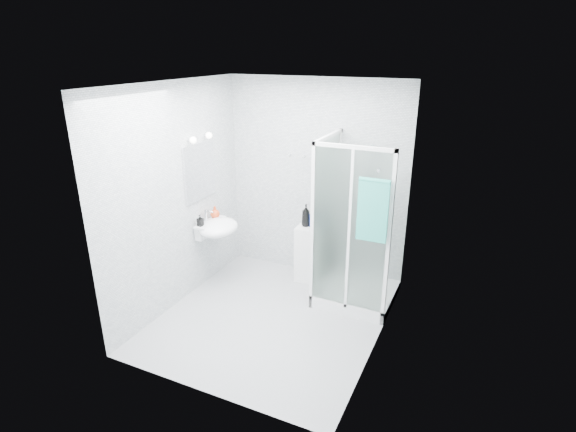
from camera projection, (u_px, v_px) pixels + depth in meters
The scene contains 12 objects.
room at pixel (270, 213), 4.70m from camera, with size 2.40×2.60×2.60m.
shower_enclosure at pixel (349, 267), 5.39m from camera, with size 0.90×0.95×2.00m.
wall_basin at pixel (217, 228), 5.65m from camera, with size 0.46×0.56×0.35m.
mirror at pixel (200, 172), 5.48m from camera, with size 0.02×0.60×0.70m, color white.
vanity_lights at pixel (201, 138), 5.31m from camera, with size 0.10×0.40×0.08m.
wall_hooks at pixel (296, 156), 5.75m from camera, with size 0.23×0.06×0.03m.
storage_cabinet at pixel (309, 253), 5.91m from camera, with size 0.32×0.34×0.76m.
hand_towel at pixel (373, 209), 4.59m from camera, with size 0.32×0.05×0.68m.
shampoo_bottle_a at pixel (306, 215), 5.75m from camera, with size 0.11×0.11×0.29m, color black.
shampoo_bottle_b at pixel (315, 218), 5.74m from camera, with size 0.11×0.12×0.25m, color #0C1A49.
soap_dispenser_orange at pixel (215, 212), 5.76m from camera, with size 0.12×0.12×0.16m, color red.
soap_dispenser_black at pixel (200, 220), 5.50m from camera, with size 0.06×0.07×0.14m, color black.
Camera 1 is at (2.03, -3.92, 2.92)m, focal length 28.00 mm.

